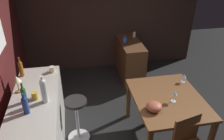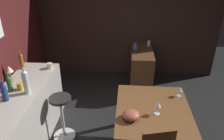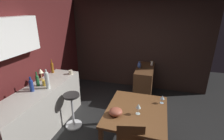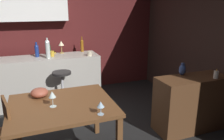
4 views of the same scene
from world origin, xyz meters
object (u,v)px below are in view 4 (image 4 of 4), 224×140
at_px(bar_stool, 63,91).
at_px(wine_glass_left, 52,95).
at_px(wine_bottle_cobalt, 37,50).
at_px(wine_bottle_clear, 48,48).
at_px(wine_bottle_green, 49,49).
at_px(pillar_candle_tall, 216,75).
at_px(counter_lamp, 61,44).
at_px(sideboard_cabinet, 192,103).
at_px(vase_ceramic_blue, 182,70).
at_px(cup_cream, 90,53).
at_px(fruit_bowl, 39,93).
at_px(dining_table, 62,111).
at_px(wine_glass_right, 101,105).
at_px(cup_mustard, 52,54).
at_px(wine_bottle_amber, 82,45).

xyz_separation_m(bar_stool, wine_glass_left, (-0.27, -1.34, 0.49)).
xyz_separation_m(wine_bottle_cobalt, wine_bottle_clear, (0.18, -0.20, 0.05)).
distance_m(wine_bottle_green, pillar_candle_tall, 2.90).
height_order(wine_glass_left, counter_lamp, counter_lamp).
distance_m(bar_stool, wine_bottle_green, 0.89).
xyz_separation_m(wine_bottle_cobalt, counter_lamp, (0.47, 0.16, 0.05)).
distance_m(sideboard_cabinet, vase_ceramic_blue, 0.53).
distance_m(sideboard_cabinet, wine_bottle_clear, 2.57).
bearing_deg(wine_bottle_green, vase_ceramic_blue, -44.31).
distance_m(wine_glass_left, wine_bottle_green, 1.97).
bearing_deg(cup_cream, sideboard_cabinet, -53.55).
bearing_deg(vase_ceramic_blue, fruit_bowl, 177.63).
bearing_deg(wine_bottle_clear, counter_lamp, 51.94).
relative_size(cup_cream, vase_ceramic_blue, 0.67).
bearing_deg(fruit_bowl, dining_table, -52.87).
bearing_deg(wine_bottle_green, sideboard_cabinet, -44.96).
bearing_deg(sideboard_cabinet, cup_cream, 126.45).
distance_m(bar_stool, fruit_bowl, 1.16).
xyz_separation_m(wine_glass_right, fruit_bowl, (-0.56, 0.69, -0.05)).
relative_size(dining_table, cup_mustard, 10.13).
height_order(wine_glass_right, wine_bottle_cobalt, wine_bottle_cobalt).
distance_m(wine_bottle_clear, vase_ceramic_blue, 2.31).
xyz_separation_m(dining_table, wine_bottle_green, (0.04, 1.92, 0.37)).
bearing_deg(bar_stool, sideboard_cabinet, -35.65).
relative_size(wine_bottle_cobalt, cup_mustard, 2.42).
height_order(dining_table, fruit_bowl, fruit_bowl).
bearing_deg(fruit_bowl, cup_mustard, 78.44).
bearing_deg(wine_bottle_clear, wine_glass_right, -80.79).
xyz_separation_m(wine_bottle_cobalt, cup_mustard, (0.26, -0.07, -0.08)).
relative_size(fruit_bowl, pillar_candle_tall, 1.55).
height_order(sideboard_cabinet, cup_cream, cup_cream).
height_order(cup_mustard, vase_ceramic_blue, same).
bearing_deg(pillar_candle_tall, wine_bottle_cobalt, 139.86).
height_order(wine_bottle_clear, vase_ceramic_blue, wine_bottle_clear).
bearing_deg(cup_cream, wine_bottle_clear, 176.24).
distance_m(wine_bottle_green, cup_mustard, 0.14).
distance_m(fruit_bowl, cup_cream, 1.65).
distance_m(cup_cream, counter_lamp, 0.64).
distance_m(wine_glass_right, wine_bottle_clear, 2.10).
height_order(bar_stool, wine_bottle_cobalt, wine_bottle_cobalt).
bearing_deg(wine_bottle_clear, pillar_candle_tall, -39.34).
bearing_deg(pillar_candle_tall, cup_mustard, 137.45).
bearing_deg(wine_bottle_green, wine_bottle_amber, 11.49).
height_order(wine_bottle_cobalt, vase_ceramic_blue, wine_bottle_cobalt).
height_order(wine_glass_left, vase_ceramic_blue, vase_ceramic_blue).
xyz_separation_m(sideboard_cabinet, bar_stool, (-1.73, 1.24, -0.02)).
relative_size(dining_table, wine_glass_right, 8.11).
xyz_separation_m(wine_bottle_clear, cup_mustard, (0.08, 0.14, -0.13)).
xyz_separation_m(dining_table, wine_bottle_amber, (0.71, 2.05, 0.39)).
bearing_deg(wine_bottle_green, counter_lamp, 24.37).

